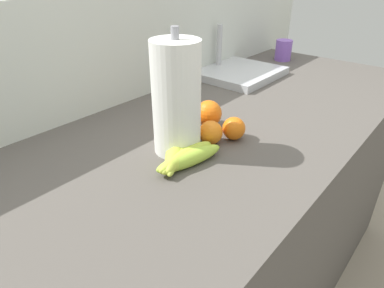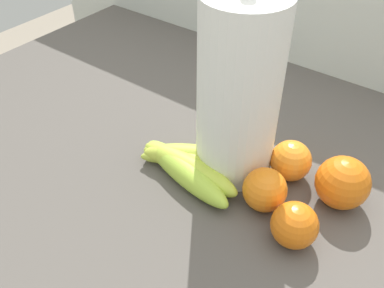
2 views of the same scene
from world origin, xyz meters
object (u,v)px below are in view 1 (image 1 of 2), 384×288
at_px(orange_far_right, 209,113).
at_px(paper_towel_roll, 176,99).
at_px(mug, 283,50).
at_px(orange_center, 234,128).
at_px(orange_back_right, 211,133).
at_px(sink_basin, 238,72).
at_px(banana_bunch, 182,157).
at_px(orange_front, 189,124).

relative_size(orange_far_right, paper_towel_roll, 0.25).
distance_m(orange_far_right, mug, 0.89).
xyz_separation_m(orange_center, paper_towel_roll, (-0.15, 0.08, 0.11)).
relative_size(orange_back_right, orange_far_right, 0.83).
height_order(paper_towel_roll, sink_basin, paper_towel_roll).
height_order(orange_back_right, mug, mug).
height_order(orange_center, mug, mug).
bearing_deg(orange_center, banana_bunch, 173.15).
bearing_deg(sink_basin, paper_towel_roll, -159.91).
xyz_separation_m(orange_back_right, paper_towel_roll, (-0.09, 0.05, 0.11)).
bearing_deg(orange_front, banana_bunch, -145.44).
relative_size(banana_bunch, paper_towel_roll, 0.61).
bearing_deg(mug, paper_towel_roll, -168.32).
distance_m(orange_front, paper_towel_roll, 0.15).
distance_m(banana_bunch, orange_center, 0.20).
relative_size(paper_towel_roll, sink_basin, 0.92).
height_order(banana_bunch, orange_center, orange_center).
bearing_deg(paper_towel_roll, banana_bunch, -128.84).
bearing_deg(mug, orange_back_right, -164.59).
xyz_separation_m(banana_bunch, sink_basin, (0.71, 0.30, -0.00)).
bearing_deg(orange_back_right, paper_towel_roll, 150.50).
xyz_separation_m(orange_far_right, mug, (0.87, 0.19, 0.01)).
distance_m(orange_back_right, orange_center, 0.07).
height_order(orange_far_right, mug, mug).
bearing_deg(sink_basin, orange_front, -160.10).
bearing_deg(orange_back_right, orange_front, 88.73).
xyz_separation_m(banana_bunch, orange_center, (0.20, -0.02, 0.01)).
xyz_separation_m(banana_bunch, orange_far_right, (0.22, 0.09, 0.02)).
bearing_deg(sink_basin, orange_back_right, -153.30).
height_order(banana_bunch, orange_far_right, orange_far_right).
bearing_deg(paper_towel_roll, sink_basin, 20.09).
height_order(banana_bunch, mug, mug).
height_order(banana_bunch, orange_back_right, orange_back_right).
bearing_deg(orange_far_right, orange_back_right, -139.36).
bearing_deg(orange_center, orange_back_right, 152.73).
height_order(orange_front, sink_basin, sink_basin).
distance_m(orange_back_right, mug, 0.99).
distance_m(orange_center, mug, 0.94).
bearing_deg(orange_front, sink_basin, 19.90).
xyz_separation_m(orange_back_right, mug, (0.95, 0.26, 0.02)).
bearing_deg(paper_towel_roll, mug, 11.68).
relative_size(orange_front, sink_basin, 0.19).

